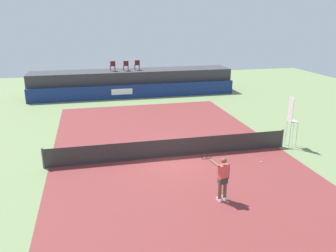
# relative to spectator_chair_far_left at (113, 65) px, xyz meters

# --- Properties ---
(ground_plane) EXTENTS (48.00, 48.00, 0.00)m
(ground_plane) POSITION_rel_spectator_chair_far_left_xyz_m (1.73, -12.05, -2.69)
(ground_plane) COLOR #6B7F51
(court_inner) EXTENTS (12.00, 22.00, 0.00)m
(court_inner) POSITION_rel_spectator_chair_far_left_xyz_m (1.73, -15.05, -2.69)
(court_inner) COLOR maroon
(court_inner) RESTS_ON ground
(sponsor_wall) EXTENTS (18.00, 0.22, 1.20)m
(sponsor_wall) POSITION_rel_spectator_chair_far_left_xyz_m (1.73, -1.55, -2.09)
(sponsor_wall) COLOR navy
(sponsor_wall) RESTS_ON ground
(spectator_platform) EXTENTS (18.00, 2.80, 2.20)m
(spectator_platform) POSITION_rel_spectator_chair_far_left_xyz_m (1.73, 0.25, -1.59)
(spectator_platform) COLOR #38383D
(spectator_platform) RESTS_ON ground
(spectator_chair_far_left) EXTENTS (0.48, 0.48, 0.89)m
(spectator_chair_far_left) POSITION_rel_spectator_chair_far_left_xyz_m (0.00, 0.00, 0.00)
(spectator_chair_far_left) COLOR #561919
(spectator_chair_far_left) RESTS_ON spectator_platform
(spectator_chair_left) EXTENTS (0.45, 0.45, 0.89)m
(spectator_chair_left) POSITION_rel_spectator_chair_far_left_xyz_m (1.16, -0.09, 0.00)
(spectator_chair_left) COLOR #561919
(spectator_chair_left) RESTS_ON spectator_platform
(spectator_chair_center) EXTENTS (0.45, 0.45, 0.89)m
(spectator_chair_center) POSITION_rel_spectator_chair_far_left_xyz_m (2.19, 0.13, 0.00)
(spectator_chair_center) COLOR #561919
(spectator_chair_center) RESTS_ON spectator_platform
(umpire_chair) EXTENTS (0.45, 0.45, 2.76)m
(umpire_chair) POSITION_rel_spectator_chair_far_left_xyz_m (8.35, -15.05, -1.11)
(umpire_chair) COLOR white
(umpire_chair) RESTS_ON ground
(tennis_net) EXTENTS (12.40, 0.02, 0.95)m
(tennis_net) POSITION_rel_spectator_chair_far_left_xyz_m (1.73, -15.05, -2.22)
(tennis_net) COLOR #2D2D2D
(tennis_net) RESTS_ON ground
(net_post_near) EXTENTS (0.10, 0.10, 1.00)m
(net_post_near) POSITION_rel_spectator_chair_far_left_xyz_m (-4.47, -15.05, -2.19)
(net_post_near) COLOR #4C4C51
(net_post_near) RESTS_ON ground
(net_post_far) EXTENTS (0.10, 0.10, 1.00)m
(net_post_far) POSITION_rel_spectator_chair_far_left_xyz_m (7.93, -15.05, -2.19)
(net_post_far) COLOR #4C4C51
(net_post_far) RESTS_ON ground
(tennis_player) EXTENTS (0.89, 1.11, 1.77)m
(tennis_player) POSITION_rel_spectator_chair_far_left_xyz_m (2.61, -19.69, -1.73)
(tennis_player) COLOR white
(tennis_player) RESTS_ON court_inner
(tennis_ball) EXTENTS (0.07, 0.07, 0.07)m
(tennis_ball) POSITION_rel_spectator_chair_far_left_xyz_m (5.82, -16.80, -2.66)
(tennis_ball) COLOR #D8EA33
(tennis_ball) RESTS_ON court_inner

